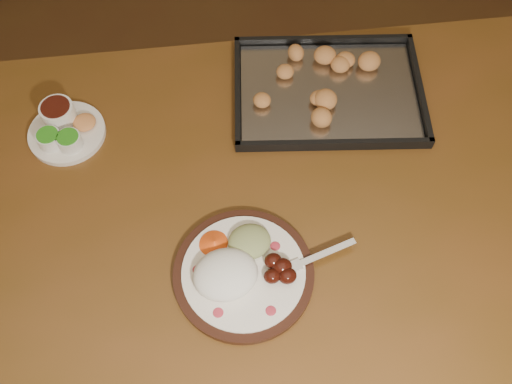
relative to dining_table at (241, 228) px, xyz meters
name	(u,v)px	position (x,y,z in m)	size (l,w,h in m)	color
dining_table	(241,228)	(0.00, 0.00, 0.00)	(1.62, 1.11, 0.75)	brown
dinner_plate	(240,270)	(-0.04, -0.14, 0.12)	(0.35, 0.26, 0.06)	black
condiment_saucer	(64,128)	(-0.32, 0.27, 0.12)	(0.16, 0.16, 0.06)	white
baking_tray	(328,90)	(0.26, 0.23, 0.11)	(0.48, 0.40, 0.04)	black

